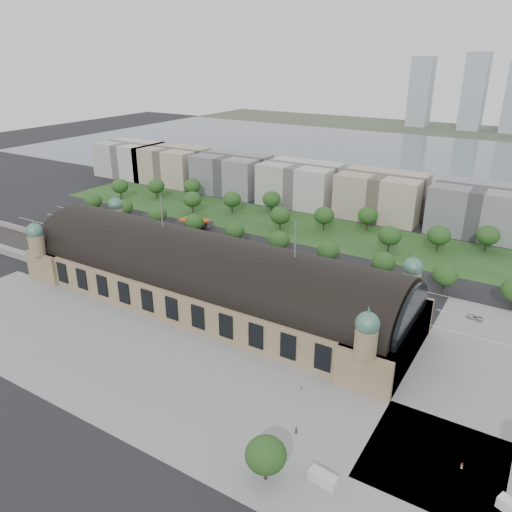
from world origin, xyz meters
The scene contains 61 objects.
ground centered at (0.00, 0.00, 0.00)m, with size 900.00×900.00×0.00m, color black.
station centered at (0.00, 0.00, 10.28)m, with size 150.00×48.40×44.30m.
track_cutting centered at (-110.00, -2.21, 0.70)m, with size 70.00×24.00×3.10m.
plaza_south centered at (10.00, -44.00, 0.00)m, with size 190.00×48.00×0.12m, color gray.
road_slab centered at (-20.00, 38.00, 0.00)m, with size 260.00×26.00×0.10m, color black.
grass_belt centered at (-15.00, 93.00, 0.00)m, with size 300.00×45.00×0.10m, color #22461C.
petrol_station centered at (-53.91, 65.28, 2.95)m, with size 14.00×13.00×5.05m.
lake centered at (0.00, 298.00, 0.00)m, with size 700.00×320.00×0.08m, color slate.
far_shore centered at (0.00, 498.00, 0.00)m, with size 700.00×120.00×0.14m, color #44513D.
far_tower_left centered at (-60.00, 508.00, 40.00)m, with size 24.00×24.00×80.00m, color #9EA8B2.
far_tower_mid centered at (0.00, 508.00, 42.50)m, with size 24.00×24.00×85.00m, color #9EA8B2.
office_0 centered at (-170.00, 133.00, 12.00)m, with size 45.00×32.00×24.00m, color #B8B5AE.
office_1 centered at (-130.00, 133.00, 12.00)m, with size 45.00×32.00×24.00m, color tan.
office_2 centered at (-80.00, 133.00, 12.00)m, with size 45.00×32.00×24.00m, color gray.
office_3 centered at (-30.00, 133.00, 12.00)m, with size 45.00×32.00×24.00m, color #B8B5AE.
office_4 centered at (20.00, 133.00, 12.00)m, with size 45.00×32.00×24.00m, color tan.
office_5 centered at (70.00, 133.00, 12.00)m, with size 45.00×32.00×24.00m, color gray.
tree_row_0 centered at (-120.00, 53.00, 7.43)m, with size 9.60×9.60×11.52m.
tree_row_1 centered at (-96.00, 53.00, 7.43)m, with size 9.60×9.60×11.52m.
tree_row_2 centered at (-72.00, 53.00, 7.43)m, with size 9.60×9.60×11.52m.
tree_row_3 centered at (-48.00, 53.00, 7.43)m, with size 9.60×9.60×11.52m.
tree_row_4 centered at (-24.00, 53.00, 7.43)m, with size 9.60×9.60×11.52m.
tree_row_5 centered at (0.00, 53.00, 7.43)m, with size 9.60×9.60×11.52m.
tree_row_6 centered at (24.00, 53.00, 7.43)m, with size 9.60×9.60×11.52m.
tree_row_7 centered at (48.00, 53.00, 7.43)m, with size 9.60×9.60×11.52m.
tree_row_8 centered at (72.00, 53.00, 7.43)m, with size 9.60×9.60×11.52m.
tree_belt_0 centered at (-130.00, 83.00, 8.05)m, with size 10.40×10.40×12.48m.
tree_belt_1 centered at (-111.00, 95.00, 8.05)m, with size 10.40×10.40×12.48m.
tree_belt_2 centered at (-92.00, 107.00, 8.05)m, with size 10.40×10.40×12.48m.
tree_belt_3 centered at (-73.00, 83.00, 8.05)m, with size 10.40×10.40×12.48m.
tree_belt_4 centered at (-54.00, 95.00, 8.05)m, with size 10.40×10.40×12.48m.
tree_belt_5 centered at (-35.00, 107.00, 8.05)m, with size 10.40×10.40×12.48m.
tree_belt_6 centered at (-16.00, 83.00, 8.05)m, with size 10.40×10.40×12.48m.
tree_belt_7 centered at (3.00, 95.00, 8.05)m, with size 10.40×10.40×12.48m.
tree_belt_8 centered at (22.00, 107.00, 8.05)m, with size 10.40×10.40×12.48m.
tree_belt_9 centered at (41.00, 83.00, 8.05)m, with size 10.40×10.40×12.48m.
tree_belt_10 centered at (60.00, 95.00, 8.05)m, with size 10.40×10.40×12.48m.
tree_belt_11 centered at (79.00, 107.00, 8.05)m, with size 10.40×10.40×12.48m.
tree_plaza_s centered at (60.00, -60.00, 6.80)m, with size 9.00×9.00×10.64m.
traffic_car_0 centered at (-102.13, 33.56, 0.79)m, with size 1.86×4.62×1.58m, color silver.
traffic_car_1 centered at (-96.28, 40.85, 0.72)m, with size 1.52×4.36×1.44m, color #94979C.
traffic_car_2 centered at (-69.36, 32.95, 0.79)m, with size 2.63×5.71×1.59m, color black.
traffic_car_3 centered at (-36.74, 48.47, 0.82)m, with size 2.31×5.68×1.65m, color maroon.
traffic_car_4 centered at (16.75, 33.32, 0.80)m, with size 1.90×4.72×1.61m, color #181C44.
traffic_car_5 centered at (47.62, 42.01, 0.67)m, with size 1.42×4.07×1.34m, color #5C5F63.
traffic_car_6 centered at (86.19, 37.96, 0.77)m, with size 2.54×5.51×1.53m, color #B9B9BB.
parked_car_0 centered at (-72.39, 21.00, 0.65)m, with size 1.38×3.96×1.31m, color black.
parked_car_1 centered at (-67.60, 25.00, 0.80)m, with size 2.65×5.74×1.60m, color maroon.
parked_car_2 centered at (-38.99, 21.00, 0.67)m, with size 1.87×4.59×1.33m, color #161D40.
parked_car_3 centered at (-49.99, 25.00, 0.79)m, with size 1.86×4.62×1.57m, color #56595D.
parked_car_4 centered at (-49.41, 21.00, 0.69)m, with size 1.45×4.17×1.37m, color silver.
parked_car_5 centered at (-43.51, 21.00, 0.71)m, with size 2.37×5.14×1.43m, color #9C9FA5.
parked_car_6 centered at (-18.00, 23.28, 0.67)m, with size 1.87×4.60×1.34m, color black.
bus_west centered at (-17.37, 27.12, 1.86)m, with size 3.12×13.34×3.72m, color #A91B1B.
bus_mid centered at (24.12, 29.86, 1.54)m, with size 2.59×11.05×3.08m, color beige.
bus_east centered at (20.93, 27.00, 1.86)m, with size 3.12×13.34×3.71m, color silver.
van_east centered at (106.38, -41.42, 1.27)m, with size 6.62×4.49×2.66m.
van_south centered at (70.68, -54.51, 1.31)m, with size 6.57×3.19×2.75m.
pedestrian_0 centered at (53.08, -29.43, 0.79)m, with size 0.78×0.44×1.59m, color gray.
pedestrian_1 centered at (59.32, -44.33, 0.99)m, with size 0.72×0.47×1.97m, color gray.
pedestrian_5 centered at (95.61, -34.61, 0.82)m, with size 0.80×0.46×1.63m, color gray.
Camera 1 is at (100.97, -130.47, 86.11)m, focal length 35.00 mm.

